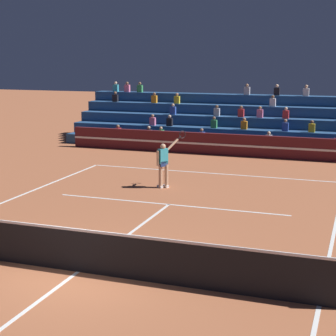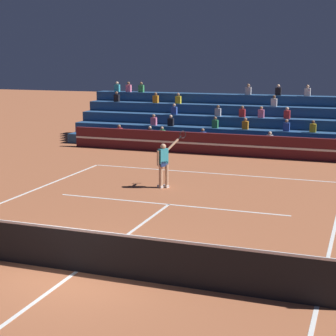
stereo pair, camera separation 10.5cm
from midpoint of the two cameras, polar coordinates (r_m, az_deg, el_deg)
ground_plane at (r=13.58m, az=-9.03°, el=-10.35°), size 120.00×120.00×0.00m
court_lines at (r=13.58m, az=-9.03°, el=-10.34°), size 11.10×23.90×0.01m
tennis_net at (r=13.39m, az=-9.10°, el=-8.19°), size 12.00×0.10×1.10m
sponsor_banner_wall at (r=28.48m, az=6.99°, el=2.32°), size 18.00×0.26×1.10m
bleacher_stand at (r=32.09m, az=8.55°, el=4.13°), size 20.17×4.75×3.38m
tennis_player at (r=21.40m, az=-0.27°, el=0.55°), size 0.90×1.20×2.20m
tennis_ball at (r=15.82m, az=-13.10°, el=-7.21°), size 0.07×0.07×0.07m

